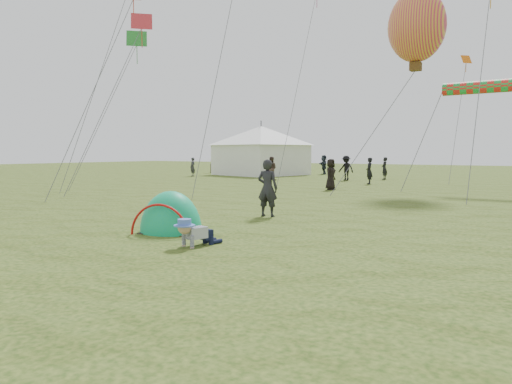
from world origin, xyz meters
The scene contains 18 objects.
ground centered at (0.00, 0.00, 0.00)m, with size 140.00×140.00×0.00m, color #18350C.
crawling_toddler centered at (1.17, 0.73, 0.32)m, with size 0.58×0.83×0.64m, color black, non-canonical shape.
popup_tent centered at (-0.48, 1.79, 0.00)m, with size 1.63×1.34×2.11m, color #07A08D.
standing_adult centered at (0.13, 5.52, 0.91)m, with size 0.66×0.43×1.81m, color #232227.
event_marquee centered at (-14.17, 27.96, 2.33)m, with size 6.79×6.79×4.67m, color white, non-canonical shape.
crowd_person_0 centered at (-17.58, 22.58, 0.79)m, with size 0.58×0.38×1.58m, color #303135.
crowd_person_1 centered at (-9.17, 21.33, 0.85)m, with size 0.83×0.65×1.71m, color #3F2F29.
crowd_person_4 centered at (-2.28, 16.05, 0.84)m, with size 0.82×0.53×1.68m, color black.
crowd_person_6 centered at (-2.01, 21.52, 0.85)m, with size 0.62×0.40×1.69m, color black.
crowd_person_7 centered at (-20.18, 28.78, 0.89)m, with size 0.87×0.68×1.78m, color #433531.
crowd_person_9 centered at (-4.66, 24.30, 0.89)m, with size 1.15×0.66×1.78m, color black.
crowd_person_11 centered at (-9.75, 31.73, 0.88)m, with size 1.64×0.52×1.77m, color #1D242F.
crowd_person_12 centered at (-2.71, 27.00, 0.83)m, with size 0.60×0.40×1.66m, color black.
crowd_person_13 centered at (-13.93, 35.33, 0.85)m, with size 0.83×0.65×1.71m, color black.
balloon_kite centered at (1.54, 17.94, 8.25)m, with size 2.89×2.89×4.05m, color gold, non-canonical shape.
diamond_kite_0 centered at (-11.00, 10.93, 8.97)m, with size 1.10×1.10×0.00m, color red.
diamond_kite_7 centered at (2.32, 28.97, 8.58)m, with size 0.72×0.72×0.00m, color orange.
diamond_kite_9 centered at (-13.70, 13.06, 8.87)m, with size 1.20×1.20×0.00m, color #27882A.
Camera 1 is at (7.58, -6.74, 2.04)m, focal length 32.00 mm.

